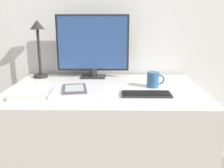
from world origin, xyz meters
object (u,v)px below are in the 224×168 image
keyboard (146,94)px  ereader (74,89)px  monitor (93,45)px  notebook (30,92)px  desk_lamp (38,40)px  coffee_mug (153,79)px  laptop (79,91)px

keyboard → ereader: bearing=175.8°
monitor → notebook: size_ratio=1.77×
ereader → notebook: size_ratio=0.76×
desk_lamp → keyboard: bearing=-30.9°
notebook → coffee_mug: size_ratio=2.60×
keyboard → coffee_mug: (0.06, 0.18, 0.04)m
laptop → notebook: notebook is taller
monitor → keyboard: monitor is taller
desk_lamp → coffee_mug: size_ratio=3.66×
notebook → monitor: bearing=52.0°
notebook → keyboard: bearing=-1.0°
keyboard → notebook: bearing=179.0°
desk_lamp → laptop: bearing=-50.0°
ereader → laptop: bearing=2.4°
notebook → ereader: bearing=4.1°
monitor → coffee_mug: 0.51m
ereader → coffee_mug: size_ratio=1.97×
keyboard → desk_lamp: bearing=149.1°
monitor → coffee_mug: size_ratio=4.61×
keyboard → monitor: bearing=128.0°
desk_lamp → coffee_mug: bearing=-18.0°
monitor → desk_lamp: bearing=180.0°
keyboard → ereader: 0.41m
desk_lamp → coffee_mug: 0.86m
laptop → notebook: 0.28m
ereader → coffee_mug: (0.47, 0.15, 0.02)m
keyboard → coffee_mug: coffee_mug is taller
notebook → desk_lamp: bearing=97.9°
ereader → notebook: ereader is taller
laptop → coffee_mug: 0.47m
keyboard → ereader: ereader is taller
monitor → ereader: size_ratio=2.34×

